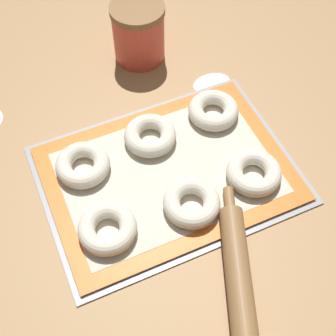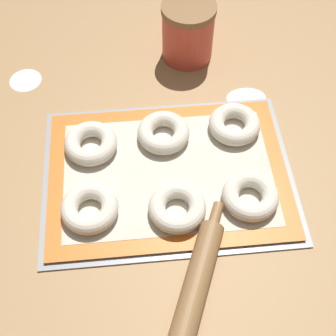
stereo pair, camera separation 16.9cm
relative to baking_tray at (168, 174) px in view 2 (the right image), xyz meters
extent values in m
plane|color=#A87F51|center=(-0.01, 0.00, 0.00)|extent=(2.80, 2.80, 0.00)
cube|color=#93969B|center=(0.00, 0.00, 0.00)|extent=(0.51, 0.37, 0.01)
cube|color=orange|center=(0.00, 0.00, 0.01)|extent=(0.49, 0.35, 0.00)
cube|color=beige|center=(0.00, 0.00, 0.01)|extent=(0.43, 0.29, 0.00)
torus|color=silver|center=(-0.16, -0.08, 0.02)|extent=(0.11, 0.11, 0.03)
torus|color=silver|center=(0.01, -0.09, 0.02)|extent=(0.11, 0.11, 0.03)
torus|color=silver|center=(0.15, -0.08, 0.02)|extent=(0.11, 0.11, 0.03)
torus|color=silver|center=(-0.16, 0.08, 0.02)|extent=(0.11, 0.11, 0.03)
torus|color=silver|center=(0.00, 0.09, 0.02)|extent=(0.11, 0.11, 0.03)
torus|color=silver|center=(0.15, 0.10, 0.02)|extent=(0.11, 0.11, 0.03)
cylinder|color=#DB4C3D|center=(0.08, 0.36, 0.06)|extent=(0.12, 0.12, 0.13)
cylinder|color=olive|center=(0.08, 0.36, 0.13)|extent=(0.13, 0.13, 0.02)
cylinder|color=olive|center=(0.01, -0.28, 0.02)|extent=(0.16, 0.31, 0.05)
cylinder|color=olive|center=(0.08, -0.11, 0.02)|extent=(0.04, 0.05, 0.02)
ellipsoid|color=white|center=(-0.32, 0.30, 0.00)|extent=(0.08, 0.08, 0.00)
ellipsoid|color=white|center=(0.20, 0.20, 0.00)|extent=(0.09, 0.06, 0.00)
camera|label=1|loc=(-0.21, -0.48, 0.81)|focal=50.00mm
camera|label=2|loc=(-0.05, -0.53, 0.81)|focal=50.00mm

